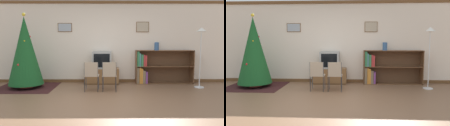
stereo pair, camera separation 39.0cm
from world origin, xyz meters
The scene contains 11 objects.
ground_plane centered at (0.00, 0.00, 0.00)m, with size 24.00×24.00×0.00m, color brown.
wall_back centered at (0.00, 2.56, 1.35)m, with size 8.79×0.11×2.70m.
area_rug centered at (-2.26, 1.67, 0.00)m, with size 1.73×1.58×0.01m.
christmas_tree centered at (-2.26, 1.67, 1.10)m, with size 1.01×1.01×2.19m.
tv_console centered at (-0.03, 2.26, 0.25)m, with size 1.09×0.46×0.50m.
television centered at (-0.03, 2.25, 0.78)m, with size 0.61×0.45×0.55m.
folding_chair_left centered at (-0.27, 1.18, 0.47)m, with size 0.40×0.40×0.82m.
folding_chair_right centered at (0.22, 1.18, 0.47)m, with size 0.40×0.40×0.82m.
bookshelf centered at (1.66, 2.33, 0.51)m, with size 1.86×0.36×1.09m.
vase centered at (1.73, 2.27, 1.22)m, with size 0.15×0.15×0.26m.
standing_lamp centered at (2.90, 1.65, 1.37)m, with size 0.28×0.28×1.78m.
Camera 2 is at (0.65, -4.74, 1.41)m, focal length 35.00 mm.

